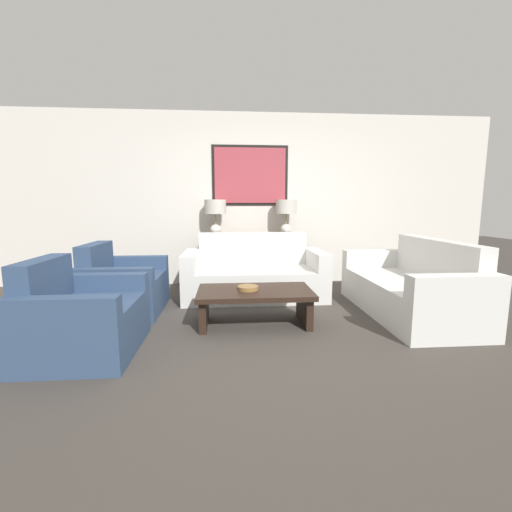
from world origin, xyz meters
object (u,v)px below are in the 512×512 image
console_table (251,261)px  coffee_table (255,299)px  decorative_bowl (248,288)px  armchair_near_back_wall (123,288)px  table_lamp_right (286,211)px  couch_by_back_wall (254,276)px  table_lamp_left (215,211)px  couch_by_side (410,289)px  armchair_near_camera (82,320)px

console_table → coffee_table: 1.77m
coffee_table → decorative_bowl: 0.14m
console_table → armchair_near_back_wall: 2.00m
decorative_bowl → coffee_table: bearing=-2.0°
table_lamp_right → couch_by_back_wall: (-0.54, -0.66, -0.87)m
decorative_bowl → couch_by_back_wall: bearing=82.3°
coffee_table → decorative_bowl: bearing=178.0°
table_lamp_left → armchair_near_back_wall: size_ratio=0.57×
table_lamp_left → table_lamp_right: 1.08m
coffee_table → couch_by_back_wall: bearing=86.0°
couch_by_back_wall → couch_by_side: same height
console_table → couch_by_side: (1.74, -1.55, -0.10)m
table_lamp_left → decorative_bowl: (0.39, -1.77, -0.76)m
decorative_bowl → couch_by_side: bearing=6.6°
couch_by_back_wall → couch_by_side: bearing=-27.2°
couch_by_back_wall → table_lamp_right: bearing=50.6°
decorative_bowl → armchair_near_camera: (-1.44, -0.57, -0.11)m
table_lamp_left → decorative_bowl: 1.96m
couch_by_side → table_lamp_right: bearing=127.7°
couch_by_back_wall → decorative_bowl: 1.12m
table_lamp_left → couch_by_side: table_lamp_left is taller
table_lamp_right → coffee_table: bearing=-109.2°
console_table → armchair_near_back_wall: armchair_near_back_wall is taller
couch_by_side → armchair_near_back_wall: couch_by_side is taller
console_table → table_lamp_left: 0.94m
couch_by_side → decorative_bowl: bearing=-173.4°
console_table → armchair_near_back_wall: bearing=-142.9°
console_table → table_lamp_right: 0.94m
table_lamp_left → couch_by_side: bearing=-34.2°
couch_by_side → coffee_table: 1.83m
console_table → armchair_near_camera: bearing=-124.3°
coffee_table → table_lamp_right: bearing=70.8°
coffee_table → armchair_near_camera: 1.62m
console_table → table_lamp_right: bearing=0.0°
table_lamp_right → coffee_table: 2.07m
console_table → coffee_table: bearing=-92.5°
armchair_near_camera → armchair_near_back_wall: bearing=90.0°
table_lamp_left → armchair_near_camera: 2.71m
table_lamp_right → decorative_bowl: (-0.69, -1.77, -0.76)m
coffee_table → couch_by_side: bearing=6.9°
coffee_table → armchair_near_back_wall: 1.62m
table_lamp_left → console_table: bearing=0.0°
couch_by_back_wall → couch_by_side: (1.74, -0.89, 0.00)m
console_table → decorative_bowl: (-0.15, -1.77, 0.01)m
table_lamp_left → table_lamp_right: (1.08, 0.00, 0.00)m
table_lamp_left → armchair_near_back_wall: 1.82m
table_lamp_right → coffee_table: (-0.62, -1.77, -0.88)m
table_lamp_right → couch_by_side: size_ratio=0.30×
armchair_near_back_wall → armchair_near_camera: same height
couch_by_side → table_lamp_left: bearing=145.8°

